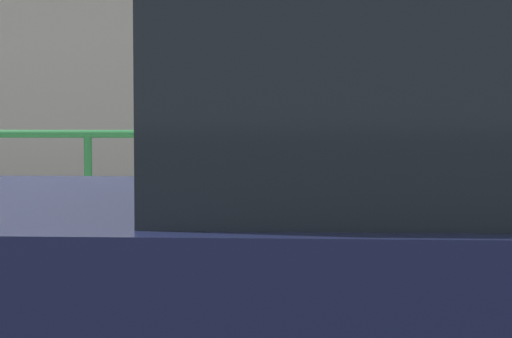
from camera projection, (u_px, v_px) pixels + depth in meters
The scene contains 5 objects.
sidewalk_curb at pixel (220, 329), 5.68m from camera, with size 36.00×3.29×0.14m, color #9E9B93.
parking_meter at pixel (178, 128), 4.45m from camera, with size 0.19×0.20×1.55m.
pedestrian_at_meter at pixel (275, 177), 4.50m from camera, with size 0.60×0.53×1.62m.
background_railing at pixel (233, 172), 7.08m from camera, with size 24.06×0.06×1.10m.
backdrop_wall at pixel (252, 66), 10.69m from camera, with size 32.00×0.50×3.79m, color gray.
Camera 1 is at (0.40, -3.96, 1.36)m, focal length 66.74 mm.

